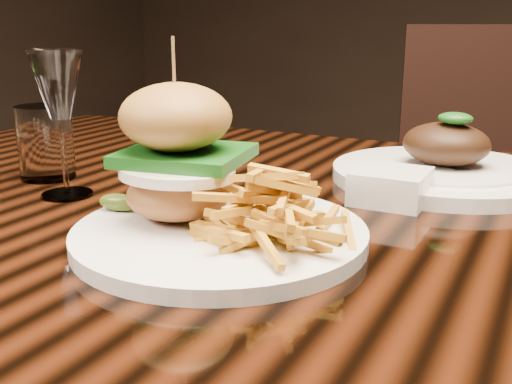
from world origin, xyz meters
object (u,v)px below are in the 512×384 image
at_px(far_dish, 444,168).
at_px(wine_glass, 58,90).
at_px(dining_table, 364,289).
at_px(chair_far, 495,203).
at_px(burger_plate, 214,191).

bearing_deg(far_dish, wine_glass, -144.07).
distance_m(dining_table, chair_far, 0.90).
xyz_separation_m(dining_table, chair_far, (0.05, 0.89, -0.13)).
bearing_deg(dining_table, wine_glass, -168.65).
xyz_separation_m(wine_glass, far_dish, (0.39, 0.29, -0.11)).
xyz_separation_m(far_dish, chair_far, (0.01, 0.67, -0.23)).
height_order(dining_table, wine_glass, wine_glass).
xyz_separation_m(burger_plate, wine_glass, (-0.24, 0.05, 0.08)).
distance_m(far_dish, chair_far, 0.71).
xyz_separation_m(burger_plate, far_dish, (0.15, 0.33, -0.03)).
bearing_deg(chair_far, burger_plate, -114.90).
height_order(burger_plate, chair_far, chair_far).
distance_m(burger_plate, wine_glass, 0.26).
height_order(burger_plate, far_dish, burger_plate).
height_order(dining_table, burger_plate, burger_plate).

